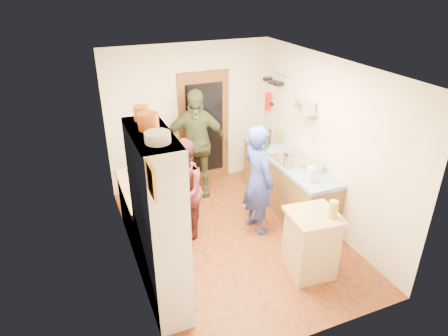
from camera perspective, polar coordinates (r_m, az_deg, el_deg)
floor at (r=6.20m, az=1.47°, el=-9.92°), size 3.00×4.00×0.02m
ceiling at (r=5.11m, az=1.81°, el=14.50°), size 3.00×4.00×0.02m
wall_back at (r=7.28m, az=-4.87°, el=7.34°), size 3.00×0.02×2.60m
wall_front at (r=4.04m, az=13.46°, el=-10.26°), size 3.00×0.02×2.60m
wall_left at (r=5.16m, az=-13.89°, el=-1.67°), size 0.02×4.00×2.60m
wall_right at (r=6.25m, az=14.40°, el=3.32°), size 0.02×4.00×2.60m
door_frame at (r=7.40m, az=-2.85°, el=5.68°), size 0.95×0.06×2.10m
door_glass at (r=7.37m, az=-2.75°, el=5.59°), size 0.70×0.02×1.70m
hutch_body at (r=4.61m, az=-9.31°, el=-7.76°), size 0.40×1.20×2.20m
hutch_top_shelf at (r=4.11m, az=-10.40°, el=4.82°), size 0.40×1.14×0.04m
plate_stack at (r=3.81m, az=-9.47°, el=4.33°), size 0.25×0.25×0.10m
orange_pot_a at (r=4.15m, az=-10.79°, el=6.58°), size 0.21×0.21×0.17m
orange_pot_b at (r=4.44m, az=-11.65°, el=7.69°), size 0.18×0.18×0.16m
left_counter_base at (r=6.02m, az=-10.83°, el=-6.65°), size 0.60×1.40×0.85m
left_counter_top at (r=5.79m, az=-11.20°, el=-2.91°), size 0.64×1.44×0.05m
toaster at (r=5.34m, az=-9.68°, el=-4.12°), size 0.26×0.20×0.17m
kettle at (r=5.65m, az=-11.60°, el=-2.41°), size 0.19×0.19×0.18m
orange_bowl at (r=5.88m, az=-10.76°, el=-1.61°), size 0.24×0.24×0.10m
chopping_board at (r=6.26m, az=-12.14°, el=-0.29°), size 0.34×0.28×0.02m
right_counter_base at (r=6.83m, az=9.05°, el=-2.30°), size 0.60×2.20×0.84m
right_counter_top at (r=6.63m, az=9.32°, el=1.11°), size 0.62×2.22×0.06m
hob at (r=6.54m, az=9.76°, el=1.19°), size 0.55×0.58×0.04m
pot_on_hob at (r=6.49m, az=9.39°, el=1.80°), size 0.19×0.19×0.12m
bottle_a at (r=6.90m, az=6.14°, el=4.03°), size 0.09×0.09×0.31m
bottle_b at (r=7.08m, az=6.50°, el=4.45°), size 0.08×0.08×0.27m
bottle_c at (r=7.10m, az=7.60°, el=4.62°), size 0.09×0.09×0.31m
paper_towel at (r=5.88m, az=12.28°, el=-0.98°), size 0.12×0.12×0.24m
mixing_bowl at (r=6.24m, az=12.71°, el=-0.01°), size 0.32×0.32×0.11m
island_base at (r=5.45m, az=12.29°, el=-10.71°), size 0.60×0.60×0.86m
island_top at (r=5.19m, az=12.77°, el=-6.69°), size 0.68×0.68×0.05m
cutting_board at (r=5.20m, az=12.03°, el=-6.41°), size 0.38×0.31×0.02m
oil_jar at (r=5.12m, az=15.33°, el=-5.70°), size 0.12×0.12×0.23m
pan_rail at (r=7.21m, az=7.55°, el=13.24°), size 0.02×0.65×0.02m
pan_hang_a at (r=7.06m, az=7.76°, el=11.86°), size 0.18×0.18×0.05m
pan_hang_b at (r=7.24m, az=6.96°, el=12.10°), size 0.16×0.16×0.05m
pan_hang_c at (r=7.40m, az=6.20°, el=12.54°), size 0.17×0.17×0.05m
wall_shelf at (r=6.38m, az=11.42°, el=7.94°), size 0.26×0.42×0.03m
radio at (r=6.35m, az=11.49°, el=8.71°), size 0.28×0.34×0.15m
ext_bracket at (r=7.52m, az=6.69°, el=9.08°), size 0.06×0.10×0.04m
fire_extinguisher at (r=7.47m, az=6.30°, el=9.40°), size 0.11×0.11×0.32m
picture_frame at (r=3.46m, az=-10.30°, el=-1.81°), size 0.03×0.25×0.30m
person_hob at (r=5.97m, az=5.28°, el=-1.71°), size 0.50×0.68×1.72m
person_left at (r=5.87m, az=-5.62°, el=-3.09°), size 0.79×0.90×1.58m
person_back at (r=6.94m, az=-3.96°, el=3.49°), size 1.23×0.83×1.94m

